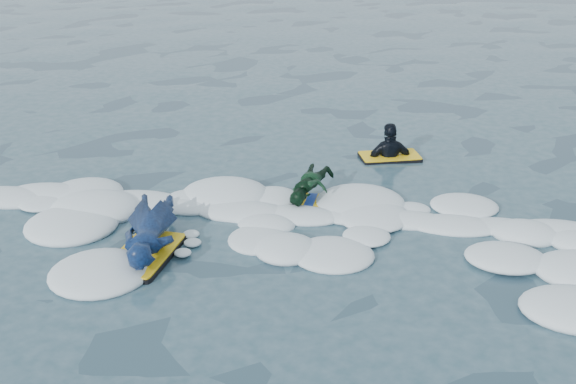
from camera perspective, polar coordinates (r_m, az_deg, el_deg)
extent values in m
plane|color=#19293D|center=(8.57, -3.31, -6.22)|extent=(120.00, 120.00, 0.00)
cube|color=black|center=(8.97, -11.26, -4.94)|extent=(0.76, 1.25, 0.06)
cube|color=yellow|center=(8.95, -11.28, -4.71)|extent=(0.73, 1.22, 0.02)
imported|color=navy|center=(9.07, -10.85, -2.95)|extent=(1.00, 1.89, 0.43)
cube|color=black|center=(10.14, 1.69, -1.04)|extent=(0.43, 0.74, 0.04)
cube|color=yellow|center=(10.13, 1.69, -0.92)|extent=(0.41, 0.73, 0.01)
cube|color=#173BAF|center=(10.13, 1.69, -0.87)|extent=(0.16, 0.70, 0.00)
imported|color=#0E361A|center=(10.25, 1.85, 0.42)|extent=(0.77, 1.18, 0.41)
cube|color=black|center=(12.00, 8.05, 2.74)|extent=(1.10, 0.81, 0.05)
cube|color=yellow|center=(11.99, 8.05, 2.89)|extent=(1.07, 0.79, 0.02)
imported|color=black|center=(12.05, 8.00, 2.07)|extent=(0.93, 0.60, 1.47)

